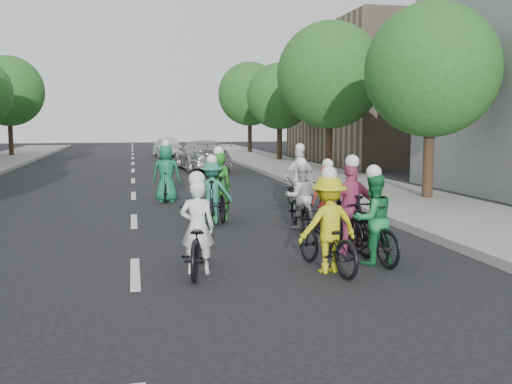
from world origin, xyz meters
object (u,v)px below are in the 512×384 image
object	(u,v)px
follow_car_lead	(201,155)
follow_car_trail	(167,146)
cyclist_5	(219,194)
cyclist_4	(326,201)
cyclist_0	(197,238)
cyclist_3	(350,216)
cyclist_9	(166,178)
cyclist_2	(327,233)
cyclist_1	(371,226)
cyclist_6	(300,203)
cyclist_7	(212,196)
cyclist_8	(299,186)

from	to	relation	value
follow_car_lead	follow_car_trail	world-z (taller)	follow_car_lead
cyclist_5	cyclist_4	bearing A→B (deg)	155.35
cyclist_0	cyclist_3	size ratio (longest dim) A/B	1.07
cyclist_3	follow_car_trail	size ratio (longest dim) A/B	0.47
cyclist_9	follow_car_trail	bearing A→B (deg)	-85.75
cyclist_2	follow_car_trail	distance (m)	32.06
cyclist_0	cyclist_5	bearing A→B (deg)	-91.58
cyclist_3	cyclist_5	distance (m)	4.42
cyclist_0	cyclist_4	xyz separation A→B (m)	(3.52, 3.77, -0.01)
cyclist_1	cyclist_9	world-z (taller)	cyclist_9
cyclist_2	cyclist_5	world-z (taller)	cyclist_5
cyclist_1	cyclist_2	size ratio (longest dim) A/B	0.92
cyclist_6	cyclist_9	size ratio (longest dim) A/B	0.93
cyclist_5	cyclist_6	world-z (taller)	cyclist_5
cyclist_5	cyclist_7	xyz separation A→B (m)	(-0.21, -0.29, -0.01)
follow_car_trail	cyclist_6	bearing A→B (deg)	87.27
cyclist_4	follow_car_trail	size ratio (longest dim) A/B	0.47
cyclist_5	cyclist_8	distance (m)	2.94
cyclist_2	cyclist_8	world-z (taller)	cyclist_8
cyclist_1	follow_car_trail	bearing A→B (deg)	-97.39
cyclist_8	follow_car_trail	bearing A→B (deg)	-92.89
cyclist_9	follow_car_lead	xyz separation A→B (m)	(2.41, 11.19, 0.04)
cyclist_4	cyclist_5	distance (m)	2.67
cyclist_0	cyclist_9	world-z (taller)	cyclist_9
cyclist_6	cyclist_9	xyz separation A→B (m)	(-2.75, 5.08, 0.14)
cyclist_7	follow_car_lead	world-z (taller)	cyclist_7
cyclist_3	cyclist_5	world-z (taller)	cyclist_5
cyclist_6	cyclist_9	bearing A→B (deg)	-58.39
cyclist_3	follow_car_lead	xyz separation A→B (m)	(-0.56, 18.82, 0.08)
cyclist_2	cyclist_5	distance (m)	5.32
cyclist_6	cyclist_8	bearing A→B (deg)	-103.01
cyclist_6	cyclist_7	world-z (taller)	cyclist_7
cyclist_5	cyclist_9	distance (m)	3.79
follow_car_lead	cyclist_5	bearing A→B (deg)	79.29
cyclist_1	cyclist_3	world-z (taller)	cyclist_3
cyclist_5	follow_car_trail	xyz separation A→B (m)	(0.32, 26.83, 0.04)
follow_car_lead	follow_car_trail	xyz separation A→B (m)	(-1.01, 12.01, -0.06)
cyclist_3	cyclist_6	world-z (taller)	cyclist_3
cyclist_1	follow_car_trail	xyz separation A→B (m)	(-1.63, 31.69, 0.05)
cyclist_7	follow_car_lead	bearing A→B (deg)	-87.82
follow_car_lead	cyclist_1	bearing A→B (deg)	86.21
cyclist_6	follow_car_trail	bearing A→B (deg)	-84.09
cyclist_5	cyclist_3	bearing A→B (deg)	113.79
cyclist_5	cyclist_8	size ratio (longest dim) A/B	1.02
cyclist_4	follow_car_lead	world-z (taller)	cyclist_4
cyclist_5	cyclist_7	size ratio (longest dim) A/B	1.04
cyclist_0	cyclist_8	xyz separation A→B (m)	(3.60, 6.31, 0.07)
cyclist_8	follow_car_trail	size ratio (longest dim) A/B	0.45
cyclist_1	cyclist_2	bearing A→B (deg)	11.09
cyclist_0	cyclist_4	bearing A→B (deg)	-122.06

